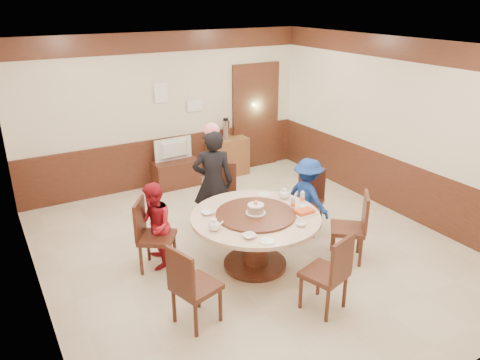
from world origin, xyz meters
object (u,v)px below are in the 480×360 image
person_standing (213,183)px  tv_stand (176,173)px  person_red (154,226)px  television (175,150)px  birthday_cake (256,209)px  side_cabinet (228,157)px  person_blue (307,197)px  banquet_table (255,230)px  shrimp_platter (305,212)px  thermos (226,130)px

person_standing → tv_stand: bearing=-72.9°
person_red → television: size_ratio=1.59×
person_standing → person_red: 1.20m
person_standing → birthday_cake: size_ratio=6.33×
side_cabinet → person_blue: bearing=-93.7°
person_standing → person_red: size_ratio=1.40×
person_red → birthday_cake: 1.34m
side_cabinet → banquet_table: bearing=-112.6°
side_cabinet → shrimp_platter: bearing=-102.4°
person_red → side_cabinet: size_ratio=1.46×
person_blue → shrimp_platter: 0.92m
person_blue → banquet_table: bearing=99.7°
birthday_cake → side_cabinet: size_ratio=0.32×
person_red → television: bearing=166.4°
person_standing → thermos: (1.34, 2.08, 0.12)m
person_red → thermos: (2.43, 2.52, 0.36)m
person_standing → side_cabinet: (1.37, 2.08, -0.44)m
person_red → thermos: person_red is taller
banquet_table → person_red: size_ratio=1.44×
person_red → person_blue: size_ratio=0.98×
thermos → shrimp_platter: bearing=-101.9°
birthday_cake → banquet_table: bearing=-148.6°
person_standing → shrimp_platter: bearing=137.3°
banquet_table → birthday_cake: birthday_cake is taller
person_red → thermos: size_ratio=3.08×
banquet_table → birthday_cake: (0.00, 0.00, 0.31)m
television → thermos: size_ratio=1.93×
birthday_cake → person_standing: bearing=92.3°
shrimp_platter → side_cabinet: shrimp_platter is taller
person_blue → person_standing: bearing=49.7°
person_standing → tv_stand: person_standing is taller
birthday_cake → shrimp_platter: (0.56, -0.29, -0.06)m
banquet_table → tv_stand: 3.18m
person_red → shrimp_platter: person_red is taller
person_red → shrimp_platter: size_ratio=3.90×
banquet_table → tv_stand: size_ratio=1.98×
person_standing → shrimp_platter: 1.53m
person_red → person_blue: 2.30m
thermos → banquet_table: bearing=-112.1°
birthday_cake → thermos: (1.29, 3.19, 0.10)m
shrimp_platter → thermos: size_ratio=0.79×
person_blue → thermos: bearing=-12.1°
person_blue → television: bearing=9.8°
person_blue → birthday_cake: 1.24m
person_red → birthday_cake: bearing=73.9°
shrimp_platter → television: (-0.36, 3.45, -0.07)m
side_cabinet → thermos: size_ratio=2.11×
birthday_cake → tv_stand: 3.22m
person_blue → tv_stand: person_blue is taller
shrimp_platter → television: 3.47m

